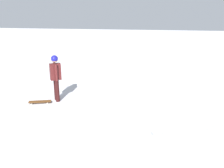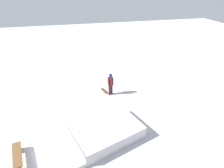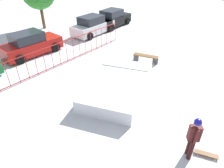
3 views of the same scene
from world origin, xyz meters
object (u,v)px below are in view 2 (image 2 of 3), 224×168
(skateboard, at_px, (104,91))
(skater, at_px, (111,83))
(park_bench, at_px, (18,156))
(skate_ramp, at_px, (98,135))

(skateboard, bearing_deg, skater, 21.34)
(skater, bearing_deg, park_bench, -82.11)
(skater, relative_size, skateboard, 2.09)
(skater, distance_m, park_bench, 7.41)
(skateboard, xyz_separation_m, park_bench, (5.23, 5.30, 0.28))
(skater, xyz_separation_m, park_bench, (5.62, 4.78, -0.65))
(skate_ramp, bearing_deg, skateboard, -123.75)
(skate_ramp, distance_m, skater, 4.66)
(skate_ramp, bearing_deg, park_bench, -11.03)
(skater, height_order, skateboard, skater)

